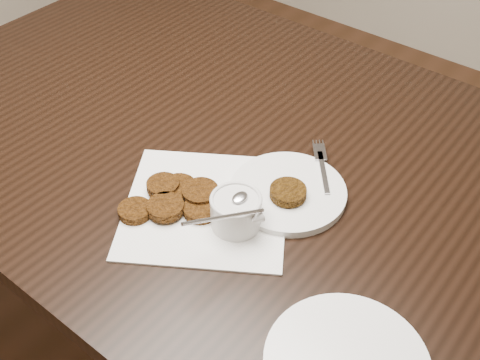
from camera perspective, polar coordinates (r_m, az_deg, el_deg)
name	(u,v)px	position (r m, az deg, el deg)	size (l,w,h in m)	color
table	(230,261)	(1.44, -0.92, -7.76)	(1.50, 0.96, 0.75)	black
napkin	(206,206)	(1.03, -3.29, -2.51)	(0.28, 0.28, 0.00)	white
sauce_ramekin	(236,198)	(0.95, -0.39, -1.72)	(0.11, 0.11, 0.12)	silver
patty_cluster	(175,197)	(1.03, -6.26, -1.59)	(0.21, 0.21, 0.02)	#68360D
plate_with_patty	(288,189)	(1.04, 4.63, -0.87)	(0.21, 0.21, 0.03)	white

